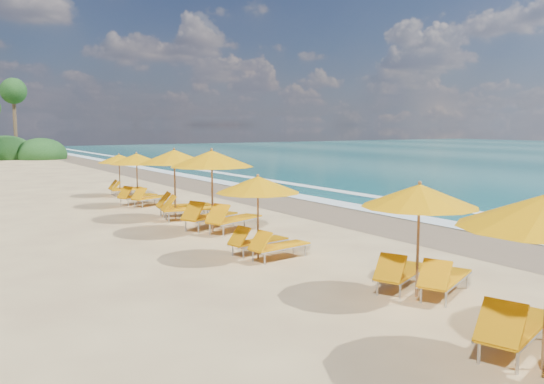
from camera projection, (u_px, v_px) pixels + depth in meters
name	position (u px, v px, depth m)	size (l,w,h in m)	color
ground	(272.00, 228.00, 18.97)	(160.00, 160.00, 0.00)	#DBBE81
wet_sand	(363.00, 217.00, 21.09)	(4.00, 160.00, 0.01)	#846D4F
surf_foam	(415.00, 211.00, 22.52)	(4.00, 160.00, 0.01)	white
station_1	(421.00, 231.00, 11.34)	(3.04, 3.02, 2.33)	olive
station_2	(263.00, 211.00, 14.57)	(2.58, 2.45, 2.18)	olive
station_3	(216.00, 185.00, 18.15)	(3.49, 3.44, 2.69)	olive
station_4	(180.00, 179.00, 20.70)	(3.12, 2.99, 2.59)	olive
station_5	(140.00, 176.00, 24.05)	(2.96, 2.92, 2.28)	olive
station_6	(123.00, 172.00, 27.47)	(2.38, 2.25, 2.06)	olive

